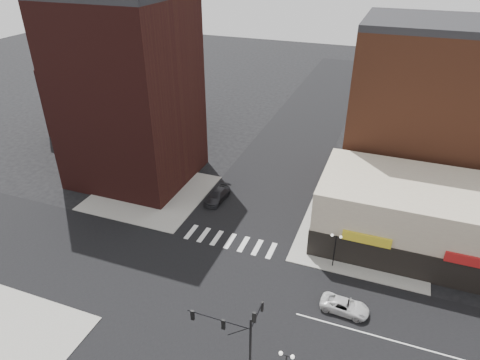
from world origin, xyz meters
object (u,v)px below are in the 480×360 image
(traffic_signal, at_px, (240,331))
(dark_sedan_north, at_px, (217,195))
(street_lamp_ne, at_px, (336,242))
(white_suv, at_px, (345,306))

(traffic_signal, distance_m, dark_sedan_north, 27.18)
(street_lamp_ne, bearing_deg, traffic_signal, -106.75)
(traffic_signal, height_order, white_suv, traffic_signal)
(traffic_signal, distance_m, street_lamp_ne, 16.62)
(white_suv, bearing_deg, dark_sedan_north, 57.75)
(dark_sedan_north, bearing_deg, white_suv, -32.32)
(traffic_signal, xyz_separation_m, dark_sedan_north, (-12.33, 23.85, -4.22))
(street_lamp_ne, relative_size, dark_sedan_north, 0.81)
(traffic_signal, height_order, dark_sedan_north, traffic_signal)
(street_lamp_ne, xyz_separation_m, dark_sedan_north, (-17.09, 8.02, -2.55))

